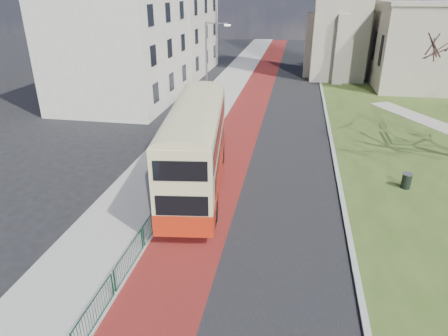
# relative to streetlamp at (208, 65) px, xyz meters

# --- Properties ---
(ground) EXTENTS (160.00, 160.00, 0.00)m
(ground) POSITION_rel_streetlamp_xyz_m (4.35, -18.00, -4.59)
(ground) COLOR black
(ground) RESTS_ON ground
(road_carriageway) EXTENTS (9.00, 120.00, 0.01)m
(road_carriageway) POSITION_rel_streetlamp_xyz_m (5.85, 2.00, -4.59)
(road_carriageway) COLOR black
(road_carriageway) RESTS_ON ground
(bus_lane) EXTENTS (3.40, 120.00, 0.01)m
(bus_lane) POSITION_rel_streetlamp_xyz_m (3.15, 2.00, -4.59)
(bus_lane) COLOR #591414
(bus_lane) RESTS_ON ground
(pavement_west) EXTENTS (4.00, 120.00, 0.12)m
(pavement_west) POSITION_rel_streetlamp_xyz_m (-0.65, 2.00, -4.53)
(pavement_west) COLOR gray
(pavement_west) RESTS_ON ground
(kerb_west) EXTENTS (0.25, 120.00, 0.13)m
(kerb_west) POSITION_rel_streetlamp_xyz_m (1.35, 2.00, -4.53)
(kerb_west) COLOR #999993
(kerb_west) RESTS_ON ground
(kerb_east) EXTENTS (0.25, 80.00, 0.13)m
(kerb_east) POSITION_rel_streetlamp_xyz_m (10.45, 4.00, -4.53)
(kerb_east) COLOR #999993
(kerb_east) RESTS_ON ground
(pedestrian_railing) EXTENTS (0.07, 24.00, 1.12)m
(pedestrian_railing) POSITION_rel_streetlamp_xyz_m (1.40, -14.00, -4.04)
(pedestrian_railing) COLOR #0C3724
(pedestrian_railing) RESTS_ON ground
(street_block_near) EXTENTS (10.30, 14.30, 13.00)m
(street_block_near) POSITION_rel_streetlamp_xyz_m (-9.65, 4.00, 1.92)
(street_block_near) COLOR beige
(street_block_near) RESTS_ON ground
(street_block_far) EXTENTS (10.30, 16.30, 11.50)m
(street_block_far) POSITION_rel_streetlamp_xyz_m (-9.65, 20.00, 1.17)
(street_block_far) COLOR #BBB19E
(street_block_far) RESTS_ON ground
(streetlamp) EXTENTS (2.13, 0.18, 8.00)m
(streetlamp) POSITION_rel_streetlamp_xyz_m (0.00, 0.00, 0.00)
(streetlamp) COLOR gray
(streetlamp) RESTS_ON pavement_west
(bus) EXTENTS (4.20, 11.79, 4.82)m
(bus) POSITION_rel_streetlamp_xyz_m (2.33, -13.93, -1.84)
(bus) COLOR #A6240F
(bus) RESTS_ON ground
(litter_bin) EXTENTS (0.60, 0.60, 0.92)m
(litter_bin) POSITION_rel_streetlamp_xyz_m (14.15, -11.78, -4.09)
(litter_bin) COLOR black
(litter_bin) RESTS_ON grass_green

